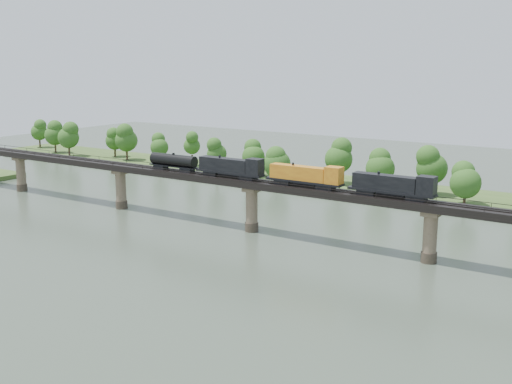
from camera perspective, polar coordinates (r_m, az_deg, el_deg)
The scene contains 6 objects.
ground at distance 119.45m, azimuth -8.50°, elevation -6.62°, with size 400.00×400.00×0.00m, color #344133.
far_bank at distance 188.85m, azimuth 8.97°, elevation 0.44°, with size 300.00×24.00×1.60m, color #344E1F.
bridge at distance 140.75m, azimuth -0.39°, elevation -1.36°, with size 236.00×30.00×11.50m.
bridge_superstructure at distance 139.45m, azimuth -0.39°, elevation 1.18°, with size 220.00×4.90×0.75m.
far_treeline at distance 187.01m, azimuth 6.19°, elevation 2.90°, with size 289.06×17.54×13.60m.
freight_train at distance 135.42m, azimuth 2.03°, elevation 1.71°, with size 69.64×2.71×4.79m.
Camera 1 is at (76.57, -83.70, 37.42)m, focal length 45.00 mm.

